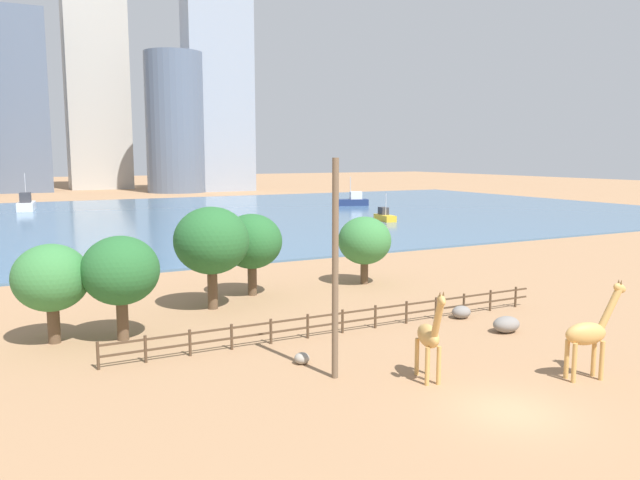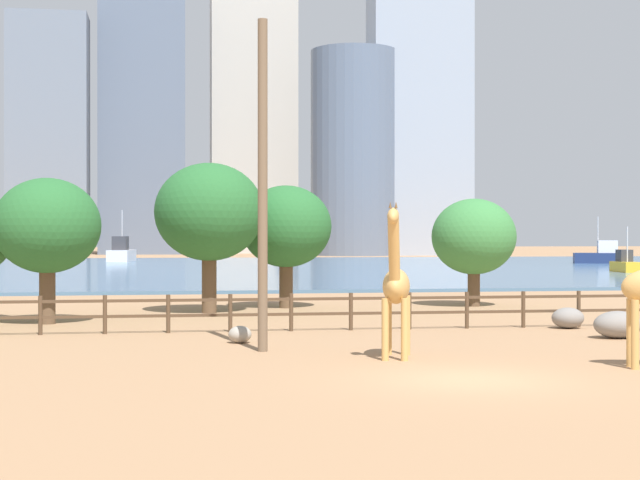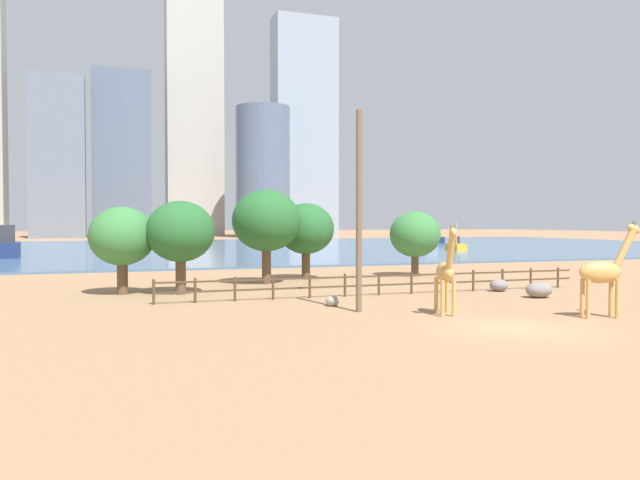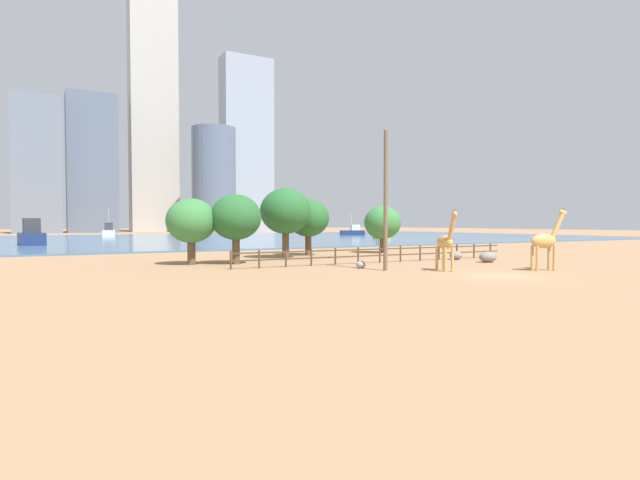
# 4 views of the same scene
# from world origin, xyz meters

# --- Properties ---
(ground_plane) EXTENTS (400.00, 400.00, 0.00)m
(ground_plane) POSITION_xyz_m (0.00, 80.00, 0.00)
(ground_plane) COLOR #9E7551
(harbor_water) EXTENTS (180.00, 86.00, 0.20)m
(harbor_water) POSITION_xyz_m (0.00, 77.00, 0.10)
(harbor_water) COLOR #476B8C
(harbor_water) RESTS_ON ground
(giraffe_tall) EXTENTS (2.86, 1.23, 4.30)m
(giraffe_tall) POSITION_xyz_m (5.46, 1.10, 2.02)
(giraffe_tall) COLOR tan
(giraffe_tall) RESTS_ON ground
(giraffe_companion) EXTENTS (1.25, 2.66, 4.16)m
(giraffe_companion) POSITION_xyz_m (-0.71, 4.07, 1.94)
(giraffe_companion) COLOR tan
(giraffe_companion) RESTS_ON ground
(utility_pole) EXTENTS (0.28, 0.28, 9.44)m
(utility_pole) POSITION_xyz_m (-4.08, 6.23, 4.72)
(utility_pole) COLOR brown
(utility_pole) RESTS_ON ground
(boulder_near_fence) EXTENTS (1.15, 0.99, 0.74)m
(boulder_near_fence) POSITION_xyz_m (7.31, 11.45, 0.37)
(boulder_near_fence) COLOR gray
(boulder_near_fence) RESTS_ON ground
(boulder_by_pole) EXTENTS (0.71, 0.70, 0.53)m
(boulder_by_pole) POSITION_xyz_m (-4.55, 8.51, 0.26)
(boulder_by_pole) COLOR gray
(boulder_by_pole) RESTS_ON ground
(boulder_small) EXTENTS (1.58, 1.17, 0.88)m
(boulder_small) POSITION_xyz_m (7.53, 8.02, 0.44)
(boulder_small) COLOR gray
(boulder_small) RESTS_ON ground
(enclosure_fence) EXTENTS (26.12, 0.14, 1.30)m
(enclosure_fence) POSITION_xyz_m (-0.19, 12.00, 0.76)
(enclosure_fence) COLOR #4C3826
(enclosure_fence) RESTS_ON ground
(tree_left_large) EXTENTS (3.81, 3.81, 5.12)m
(tree_left_large) POSITION_xyz_m (-14.39, 17.28, 3.37)
(tree_left_large) COLOR brown
(tree_left_large) RESTS_ON ground
(tree_center_broad) EXTENTS (4.65, 4.65, 6.41)m
(tree_center_broad) POSITION_xyz_m (-4.96, 20.44, 4.28)
(tree_center_broad) COLOR brown
(tree_center_broad) RESTS_ON ground
(tree_right_tall) EXTENTS (3.94, 3.94, 5.04)m
(tree_right_tall) POSITION_xyz_m (7.45, 22.58, 3.24)
(tree_right_tall) COLOR brown
(tree_right_tall) RESTS_ON ground
(tree_left_small) EXTENTS (3.97, 3.97, 5.46)m
(tree_left_small) POSITION_xyz_m (-11.17, 16.21, 3.64)
(tree_left_small) COLOR brown
(tree_left_small) RESTS_ON ground
(tree_right_small) EXTENTS (4.16, 4.16, 5.60)m
(tree_right_small) POSITION_xyz_m (-1.36, 22.89, 3.69)
(tree_right_small) COLOR brown
(tree_right_small) RESTS_ON ground
(boat_ferry) EXTENTS (3.36, 7.25, 6.29)m
(boat_ferry) POSITION_xyz_m (-12.11, 100.18, 1.25)
(boat_ferry) COLOR silver
(boat_ferry) RESTS_ON harbor_water
(boat_sailboat) EXTENTS (6.29, 3.85, 5.33)m
(boat_sailboat) POSITION_xyz_m (42.26, 83.37, 1.09)
(boat_sailboat) COLOR navy
(boat_sailboat) RESTS_ON harbor_water
(boat_tug) EXTENTS (2.13, 4.53, 3.92)m
(boat_tug) POSITION_xyz_m (32.52, 57.88, 0.86)
(boat_tug) COLOR gold
(boat_tug) RESTS_ON harbor_water
(boat_barge) EXTENTS (3.77, 8.59, 3.67)m
(boat_barge) POSITION_xyz_m (-26.15, 58.18, 1.45)
(boat_barge) COLOR navy
(boat_barge) RESTS_ON harbor_water
(skyline_tower_needle) EXTENTS (14.83, 14.83, 35.06)m
(skyline_tower_needle) POSITION_xyz_m (25.17, 143.53, 17.53)
(skyline_tower_needle) COLOR slate
(skyline_tower_needle) RESTS_ON ground
(skyline_tower_glass) EXTENTS (13.56, 8.35, 41.82)m
(skyline_tower_glass) POSITION_xyz_m (-26.87, 153.86, 20.91)
(skyline_tower_glass) COLOR slate
(skyline_tower_glass) RESTS_ON ground
(skyline_block_left) EXTENTS (16.49, 8.73, 85.90)m
(skyline_block_left) POSITION_xyz_m (10.11, 168.39, 42.95)
(skyline_block_left) COLOR #B7B2A8
(skyline_block_left) RESTS_ON ground
(skyline_block_right) EXTENTS (15.45, 13.10, 45.75)m
(skyline_block_right) POSITION_xyz_m (-10.99, 162.65, 22.88)
(skyline_block_right) COLOR slate
(skyline_block_right) RESTS_ON ground
(skyline_tower_short) EXTENTS (17.26, 8.32, 59.97)m
(skyline_tower_short) POSITION_xyz_m (36.79, 143.67, 29.98)
(skyline_tower_short) COLOR #939EAD
(skyline_tower_short) RESTS_ON ground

